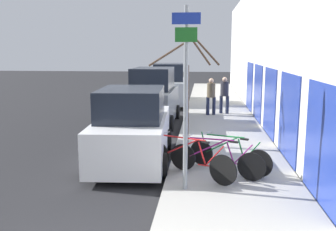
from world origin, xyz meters
The scene contains 13 objects.
ground_plane centered at (0.00, 11.20, 0.00)m, with size 80.00×80.00×0.00m, color black.
sidewalk_curb centered at (2.60, 14.00, 0.07)m, with size 3.20×32.00×0.15m.
building_facade centered at (4.35, 13.91, 3.21)m, with size 0.23×32.00×6.50m.
signpost centered at (1.50, 3.54, 2.31)m, with size 0.59×0.12×3.94m.
bicycle_0 centered at (1.53, 4.38, 0.57)m, with size 2.23×1.51×0.99m.
bicycle_1 centered at (2.20, 4.53, 0.55)m, with size 2.30×0.93×0.94m.
bicycle_2 centered at (2.54, 4.92, 0.55)m, with size 2.00×1.19×0.93m.
parked_car_0 centered at (-0.12, 5.89, 0.98)m, with size 2.29×4.56×2.14m.
parked_car_1 centered at (-0.28, 11.50, 1.11)m, with size 2.06×4.54×2.45m.
parked_car_2 centered at (-0.19, 17.58, 1.09)m, with size 2.29×4.87×2.41m.
pedestrian_near centered at (2.22, 13.27, 1.15)m, with size 0.45×0.39×1.74m.
pedestrian_far centered at (2.87, 13.71, 1.17)m, with size 0.45×0.39×1.76m.
street_tree centered at (1.35, 7.38, 1.85)m, with size 2.18×0.77×3.69m.
Camera 1 is at (1.88, -4.35, 3.19)m, focal length 40.00 mm.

